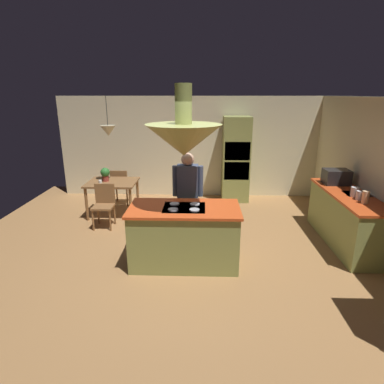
{
  "coord_description": "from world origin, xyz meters",
  "views": [
    {
      "loc": [
        0.27,
        -4.79,
        2.6
      ],
      "look_at": [
        0.1,
        0.4,
        1.0
      ],
      "focal_mm": 29.91,
      "sensor_mm": 36.0,
      "label": 1
    }
  ],
  "objects": [
    {
      "name": "oven_tower",
      "position": [
        1.1,
        3.04,
        1.04
      ],
      "size": [
        0.66,
        0.62,
        2.08
      ],
      "color": "#8C934C",
      "rests_on": "ground"
    },
    {
      "name": "chair_facing_island",
      "position": [
        -1.7,
        1.24,
        0.5
      ],
      "size": [
        0.4,
        0.4,
        0.87
      ],
      "color": "brown",
      "rests_on": "ground"
    },
    {
      "name": "person_at_island",
      "position": [
        0.02,
        0.52,
        0.95
      ],
      "size": [
        0.53,
        0.22,
        1.65
      ],
      "color": "tan",
      "rests_on": "ground"
    },
    {
      "name": "canister_tea",
      "position": [
        2.84,
        0.43,
        1.02
      ],
      "size": [
        0.13,
        0.13,
        0.16
      ],
      "primitive_type": "cylinder",
      "color": "silver",
      "rests_on": "counter_run_right"
    },
    {
      "name": "wall_back",
      "position": [
        0.0,
        3.45,
        1.27
      ],
      "size": [
        6.8,
        0.1,
        2.55
      ],
      "primitive_type": "cube",
      "color": "beige",
      "rests_on": "ground"
    },
    {
      "name": "ground",
      "position": [
        0.0,
        0.0,
        0.0
      ],
      "size": [
        8.16,
        8.16,
        0.0
      ],
      "primitive_type": "plane",
      "color": "#9E7042"
    },
    {
      "name": "microwave_on_counter",
      "position": [
        2.84,
        1.23,
        1.08
      ],
      "size": [
        0.46,
        0.36,
        0.28
      ],
      "primitive_type": "cube",
      "color": "#232326",
      "rests_on": "counter_run_right"
    },
    {
      "name": "dining_table",
      "position": [
        -1.7,
        1.9,
        0.66
      ],
      "size": [
        1.06,
        0.88,
        0.76
      ],
      "color": "brown",
      "rests_on": "ground"
    },
    {
      "name": "wall_right",
      "position": [
        3.25,
        0.4,
        1.27
      ],
      "size": [
        0.1,
        7.2,
        2.55
      ],
      "primitive_type": "cube",
      "color": "beige",
      "rests_on": "ground"
    },
    {
      "name": "canister_flour",
      "position": [
        2.84,
        0.07,
        1.04
      ],
      "size": [
        0.1,
        0.1,
        0.21
      ],
      "primitive_type": "cylinder",
      "color": "#E0B78C",
      "rests_on": "counter_run_right"
    },
    {
      "name": "kitchen_island",
      "position": [
        0.0,
        -0.2,
        0.47
      ],
      "size": [
        1.71,
        0.89,
        0.96
      ],
      "color": "#8C934C",
      "rests_on": "ground"
    },
    {
      "name": "cup_on_table",
      "position": [
        -1.89,
        1.68,
        0.81
      ],
      "size": [
        0.07,
        0.07,
        0.09
      ],
      "primitive_type": "cylinder",
      "color": "white",
      "rests_on": "dining_table"
    },
    {
      "name": "pendant_light_over_table",
      "position": [
        -1.7,
        1.9,
        1.86
      ],
      "size": [
        0.32,
        0.32,
        0.82
      ],
      "color": "beige"
    },
    {
      "name": "counter_run_right",
      "position": [
        2.84,
        0.6,
        0.48
      ],
      "size": [
        0.73,
        2.14,
        0.94
      ],
      "color": "#8C934C",
      "rests_on": "ground"
    },
    {
      "name": "chair_by_back_wall",
      "position": [
        -1.7,
        2.56,
        0.5
      ],
      "size": [
        0.4,
        0.4,
        0.87
      ],
      "rotation": [
        0.0,
        0.0,
        3.14
      ],
      "color": "brown",
      "rests_on": "ground"
    },
    {
      "name": "potted_plant_on_table",
      "position": [
        -1.85,
        1.93,
        0.93
      ],
      "size": [
        0.2,
        0.2,
        0.3
      ],
      "color": "#99382D",
      "rests_on": "dining_table"
    },
    {
      "name": "range_hood",
      "position": [
        0.0,
        -0.2,
        1.99
      ],
      "size": [
        1.1,
        1.1,
        1.0
      ],
      "color": "#8C934C"
    },
    {
      "name": "canister_sugar",
      "position": [
        2.84,
        0.25,
        1.01
      ],
      "size": [
        0.11,
        0.11,
        0.15
      ],
      "primitive_type": "cylinder",
      "color": "silver",
      "rests_on": "counter_run_right"
    }
  ]
}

